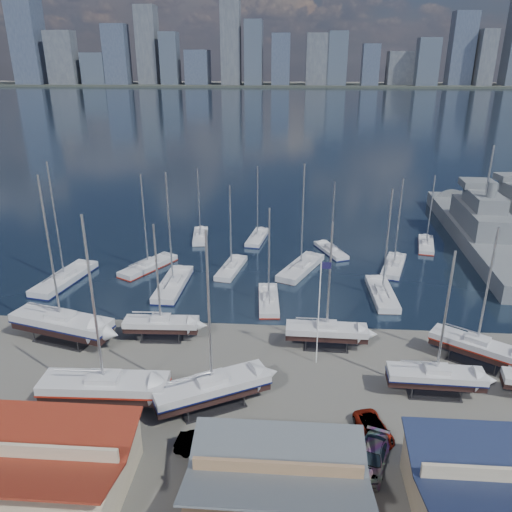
# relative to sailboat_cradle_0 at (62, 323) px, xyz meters

# --- Properties ---
(ground) EXTENTS (1400.00, 1400.00, 0.00)m
(ground) POSITION_rel_sailboat_cradle_0_xyz_m (24.75, -4.78, -2.23)
(ground) COLOR #605E59
(ground) RESTS_ON ground
(water) EXTENTS (1400.00, 600.00, 0.40)m
(water) POSITION_rel_sailboat_cradle_0_xyz_m (24.75, 305.22, -2.38)
(water) COLOR #182138
(water) RESTS_ON ground
(far_shore) EXTENTS (1400.00, 80.00, 2.20)m
(far_shore) POSITION_rel_sailboat_cradle_0_xyz_m (24.75, 565.22, -1.13)
(far_shore) COLOR #2D332D
(far_shore) RESTS_ON ground
(skyline) EXTENTS (639.14, 43.80, 107.69)m
(skyline) POSITION_rel_sailboat_cradle_0_xyz_m (16.91, 558.98, 36.86)
(skyline) COLOR #475166
(skyline) RESTS_ON far_shore
(shed_red) EXTENTS (14.70, 9.45, 4.51)m
(shed_red) POSITION_rel_sailboat_cradle_0_xyz_m (6.75, -20.78, 0.09)
(shed_red) COLOR #BFB293
(shed_red) RESTS_ON ground
(shed_grey) EXTENTS (12.60, 8.40, 4.17)m
(shed_grey) POSITION_rel_sailboat_cradle_0_xyz_m (24.75, -20.78, -0.08)
(shed_grey) COLOR #8C6B4C
(shed_grey) RESTS_ON ground
(sailboat_cradle_0) EXTENTS (12.37, 6.41, 19.01)m
(sailboat_cradle_0) POSITION_rel_sailboat_cradle_0_xyz_m (0.00, 0.00, 0.00)
(sailboat_cradle_0) COLOR #2D2D33
(sailboat_cradle_0) RESTS_ON ground
(sailboat_cradle_1) EXTENTS (11.61, 3.55, 18.42)m
(sailboat_cradle_1) POSITION_rel_sailboat_cradle_0_xyz_m (8.87, -10.96, -0.03)
(sailboat_cradle_1) COLOR #2D2D33
(sailboat_cradle_1) RESTS_ON ground
(sailboat_cradle_2) EXTENTS (8.40, 2.62, 13.77)m
(sailboat_cradle_2) POSITION_rel_sailboat_cradle_0_xyz_m (10.98, 1.14, -0.26)
(sailboat_cradle_2) COLOR #2D2D33
(sailboat_cradle_2) RESTS_ON ground
(sailboat_cradle_3) EXTENTS (10.82, 7.67, 17.15)m
(sailboat_cradle_3) POSITION_rel_sailboat_cradle_0_xyz_m (18.52, -10.28, -0.10)
(sailboat_cradle_3) COLOR #2D2D33
(sailboat_cradle_3) RESTS_ON ground
(sailboat_cradle_4) EXTENTS (8.88, 2.67, 14.52)m
(sailboat_cradle_4) POSITION_rel_sailboat_cradle_0_xyz_m (29.43, 0.77, -0.23)
(sailboat_cradle_4) COLOR #2D2D33
(sailboat_cradle_4) RESTS_ON ground
(sailboat_cradle_5) EXTENTS (9.05, 2.78, 14.63)m
(sailboat_cradle_5) POSITION_rel_sailboat_cradle_0_xyz_m (39.18, -6.89, -0.23)
(sailboat_cradle_5) COLOR #2D2D33
(sailboat_cradle_5) RESTS_ON ground
(sailboat_cradle_6) EXTENTS (9.09, 7.28, 14.98)m
(sailboat_cradle_6) POSITION_rel_sailboat_cradle_0_xyz_m (44.74, -1.25, -0.21)
(sailboat_cradle_6) COLOR #2D2D33
(sailboat_cradle_6) RESTS_ON ground
(sailboat_moored_0) EXTENTS (5.67, 12.52, 18.08)m
(sailboat_moored_0) POSITION_rel_sailboat_cradle_0_xyz_m (-6.70, 15.42, -1.91)
(sailboat_moored_0) COLOR black
(sailboat_moored_0) RESTS_ON water
(sailboat_moored_1) EXTENTS (7.44, 10.30, 15.24)m
(sailboat_moored_1) POSITION_rel_sailboat_cradle_0_xyz_m (3.86, 21.08, -1.92)
(sailboat_moored_1) COLOR black
(sailboat_moored_1) RESTS_ON water
(sailboat_moored_2) EXTENTS (3.59, 8.95, 13.14)m
(sailboat_moored_2) POSITION_rel_sailboat_cradle_0_xyz_m (9.33, 35.28, -1.90)
(sailboat_moored_2) COLOR black
(sailboat_moored_2) RESTS_ON water
(sailboat_moored_3) EXTENTS (3.57, 11.51, 17.06)m
(sailboat_moored_3) POSITION_rel_sailboat_cradle_0_xyz_m (9.15, 14.67, -1.92)
(sailboat_moored_3) COLOR black
(sailboat_moored_3) RESTS_ON water
(sailboat_moored_4) EXTENTS (4.13, 9.40, 13.73)m
(sailboat_moored_4) POSITION_rel_sailboat_cradle_0_xyz_m (16.51, 21.27, -1.90)
(sailboat_moored_4) COLOR black
(sailboat_moored_4) RESTS_ON water
(sailboat_moored_5) EXTENTS (3.87, 9.38, 13.60)m
(sailboat_moored_5) POSITION_rel_sailboat_cradle_0_xyz_m (19.49, 35.26, -1.92)
(sailboat_moored_5) COLOR black
(sailboat_moored_5) RESTS_ON water
(sailboat_moored_6) EXTENTS (3.20, 9.20, 13.51)m
(sailboat_moored_6) POSITION_rel_sailboat_cradle_0_xyz_m (22.63, 10.98, -1.92)
(sailboat_moored_6) COLOR black
(sailboat_moored_6) RESTS_ON water
(sailboat_moored_7) EXTENTS (7.49, 11.51, 16.93)m
(sailboat_moored_7) POSITION_rel_sailboat_cradle_0_xyz_m (26.95, 21.99, -1.90)
(sailboat_moored_7) COLOR black
(sailboat_moored_7) RESTS_ON water
(sailboat_moored_8) EXTENTS (5.45, 8.55, 12.43)m
(sailboat_moored_8) POSITION_rel_sailboat_cradle_0_xyz_m (31.96, 29.88, -1.92)
(sailboat_moored_8) COLOR black
(sailboat_moored_8) RESTS_ON water
(sailboat_moored_9) EXTENTS (3.19, 10.37, 15.53)m
(sailboat_moored_9) POSITION_rel_sailboat_cradle_0_xyz_m (37.67, 13.88, -1.90)
(sailboat_moored_9) COLOR black
(sailboat_moored_9) RESTS_ON water
(sailboat_moored_10) EXTENTS (5.49, 10.10, 14.55)m
(sailboat_moored_10) POSITION_rel_sailboat_cradle_0_xyz_m (41.03, 23.82, -1.92)
(sailboat_moored_10) COLOR black
(sailboat_moored_10) RESTS_ON water
(sailboat_moored_11) EXTENTS (4.22, 8.95, 12.90)m
(sailboat_moored_11) POSITION_rel_sailboat_cradle_0_xyz_m (48.24, 33.81, -1.92)
(sailboat_moored_11) COLOR black
(sailboat_moored_11) RESTS_ON water
(naval_ship_east) EXTENTS (10.23, 49.51, 18.43)m
(naval_ship_east) POSITION_rel_sailboat_cradle_0_xyz_m (57.85, 37.08, -0.56)
(naval_ship_east) COLOR slate
(naval_ship_east) RESTS_ON water
(naval_ship_west) EXTENTS (10.93, 39.13, 17.48)m
(naval_ship_west) POSITION_rel_sailboat_cradle_0_xyz_m (67.14, 46.32, -0.56)
(naval_ship_west) COLOR slate
(naval_ship_west) RESTS_ON water
(car_a) EXTENTS (2.52, 4.05, 1.28)m
(car_a) POSITION_rel_sailboat_cradle_0_xyz_m (9.01, -13.65, -1.58)
(car_a) COLOR gray
(car_a) RESTS_ON ground
(car_b) EXTENTS (5.01, 2.27, 1.60)m
(car_b) POSITION_rel_sailboat_cradle_0_xyz_m (18.83, -16.04, -1.43)
(car_b) COLOR gray
(car_b) RESTS_ON ground
(car_c) EXTENTS (3.39, 5.06, 1.29)m
(car_c) POSITION_rel_sailboat_cradle_0_xyz_m (32.68, -12.87, -1.58)
(car_c) COLOR gray
(car_c) RESTS_ON ground
(car_d) EXTENTS (3.90, 5.93, 1.60)m
(car_d) POSITION_rel_sailboat_cradle_0_xyz_m (32.01, -16.39, -1.43)
(car_d) COLOR gray
(car_d) RESTS_ON ground
(flagpole) EXTENTS (1.03, 0.12, 11.66)m
(flagpole) POSITION_rel_sailboat_cradle_0_xyz_m (28.36, -2.33, 4.47)
(flagpole) COLOR white
(flagpole) RESTS_ON ground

